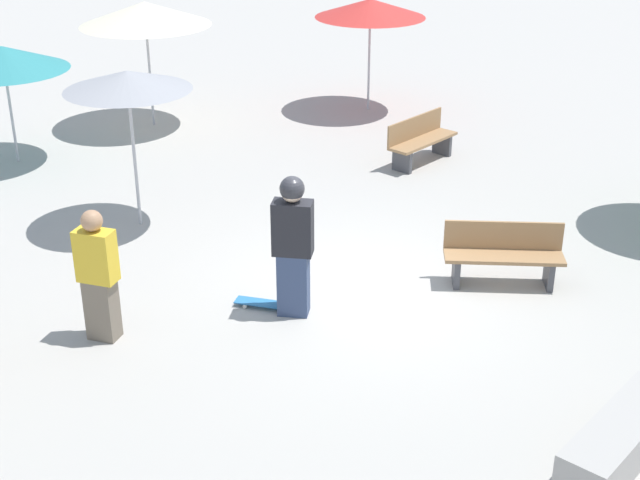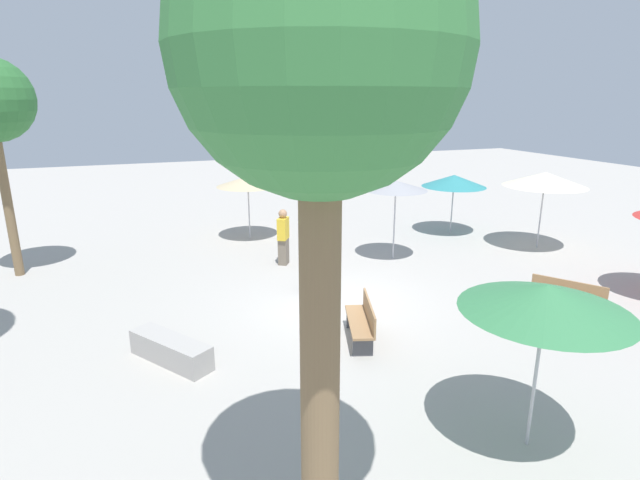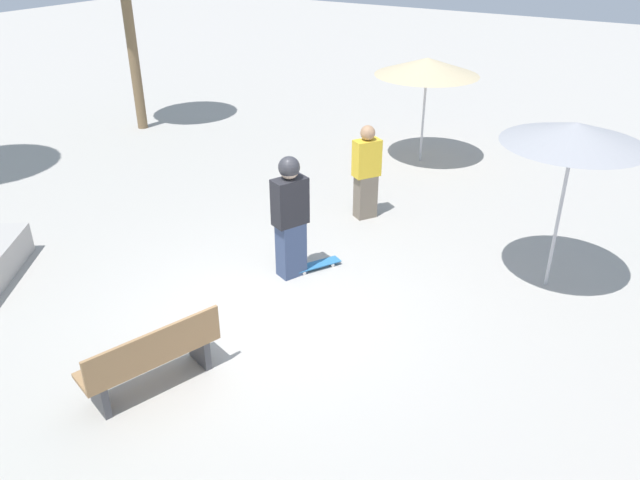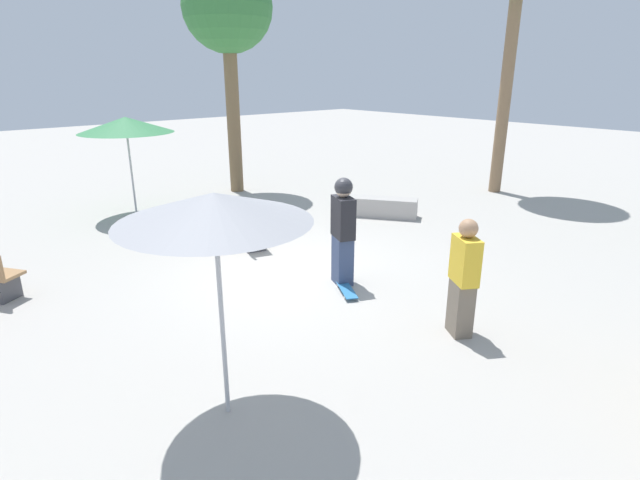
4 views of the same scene
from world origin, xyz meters
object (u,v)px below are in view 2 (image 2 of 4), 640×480
object	(u,v)px
skateboard	(314,284)
shade_umbrella_teal	(454,181)
shade_umbrella_tan	(248,181)
shade_umbrella_grey	(396,186)
shade_umbrella_green	(546,298)
palm_tree_right	(320,63)
bench_near	(566,300)
concrete_ledge	(171,350)
skater_main	(310,254)
bench_far	(362,321)
bystander_watching	(283,237)
shade_umbrella_cream	(545,179)

from	to	relation	value
skateboard	shade_umbrella_teal	size ratio (longest dim) A/B	0.34
shade_umbrella_tan	shade_umbrella_grey	distance (m)	5.33
shade_umbrella_green	palm_tree_right	xyz separation A→B (m)	(0.62, -3.45, 2.84)
bench_near	concrete_ledge	bearing A→B (deg)	49.12
bench_near	shade_umbrella_tan	world-z (taller)	shade_umbrella_tan
bench_near	shade_umbrella_green	world-z (taller)	shade_umbrella_green
skateboard	shade_umbrella_green	xyz separation A→B (m)	(7.02, 0.75, 2.22)
skater_main	bench_far	bearing A→B (deg)	-155.16
concrete_ledge	bystander_watching	world-z (taller)	bystander_watching
shade_umbrella_tan	palm_tree_right	distance (m)	13.42
concrete_ledge	shade_umbrella_green	bearing A→B (deg)	47.45
skater_main	bench_far	distance (m)	2.99
skater_main	concrete_ledge	xyz separation A→B (m)	(2.43, -3.67, -0.77)
shade_umbrella_teal	concrete_ledge	bearing A→B (deg)	-59.76
shade_umbrella_cream	shade_umbrella_green	bearing A→B (deg)	-44.01
shade_umbrella_cream	shade_umbrella_teal	size ratio (longest dim) A/B	1.14
shade_umbrella_cream	palm_tree_right	xyz separation A→B (m)	(8.37, -10.93, 2.82)
skateboard	palm_tree_right	bearing A→B (deg)	-170.04
skateboard	bystander_watching	world-z (taller)	bystander_watching
skateboard	shade_umbrella_grey	distance (m)	4.08
palm_tree_right	skateboard	bearing A→B (deg)	160.54
skater_main	shade_umbrella_cream	distance (m)	8.61
shade_umbrella_cream	bystander_watching	distance (m)	8.68
skater_main	bench_near	xyz separation A→B (m)	(3.54, 4.91, -0.58)
shade_umbrella_green	shade_umbrella_teal	distance (m)	11.95
skateboard	shade_umbrella_cream	world-z (taller)	shade_umbrella_cream
shade_umbrella_grey	palm_tree_right	bearing A→B (deg)	-32.87
bench_far	shade_umbrella_cream	size ratio (longest dim) A/B	0.63
shade_umbrella_cream	palm_tree_right	bearing A→B (deg)	-52.56
concrete_ledge	bystander_watching	distance (m)	6.07
skateboard	shade_umbrella_tan	size ratio (longest dim) A/B	0.36
bench_near	bench_far	bearing A→B (deg)	49.34
shade_umbrella_teal	bench_far	bearing A→B (deg)	-45.54
concrete_ledge	skateboard	bearing A→B (deg)	125.38
bench_far	shade_umbrella_tan	distance (m)	8.66
shade_umbrella_teal	bystander_watching	bearing A→B (deg)	-79.05
skater_main	bystander_watching	xyz separation A→B (m)	(-2.37, -0.01, -0.17)
concrete_ledge	palm_tree_right	world-z (taller)	palm_tree_right
concrete_ledge	palm_tree_right	xyz separation A→B (m)	(4.88, 1.19, 4.88)
skateboard	palm_tree_right	size ratio (longest dim) A/B	0.12
skater_main	shade_umbrella_tan	bearing A→B (deg)	26.27
shade_umbrella_green	shade_umbrella_tan	bearing A→B (deg)	-174.01
shade_umbrella_green	skater_main	bearing A→B (deg)	-171.74
bench_near	skater_main	bearing A→B (deg)	20.70
skateboard	shade_umbrella_cream	size ratio (longest dim) A/B	0.30
concrete_ledge	bystander_watching	xyz separation A→B (m)	(-4.81, 3.66, 0.60)
shade_umbrella_teal	palm_tree_right	xyz separation A→B (m)	(11.02, -9.33, 3.18)
shade_umbrella_teal	palm_tree_right	world-z (taller)	palm_tree_right
shade_umbrella_tan	shade_umbrella_green	bearing A→B (deg)	5.99
skater_main	palm_tree_right	distance (m)	8.75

